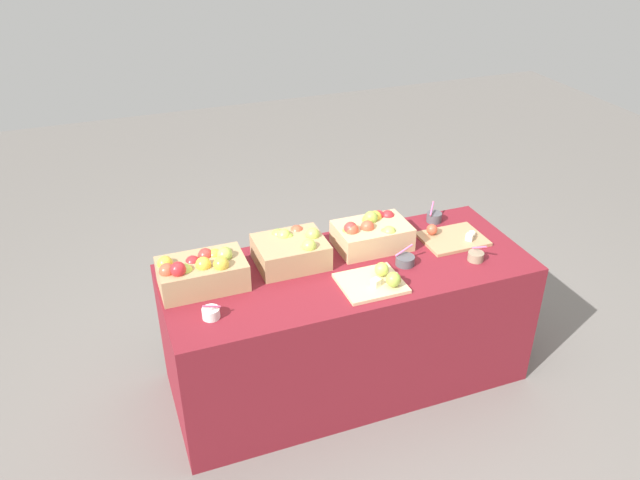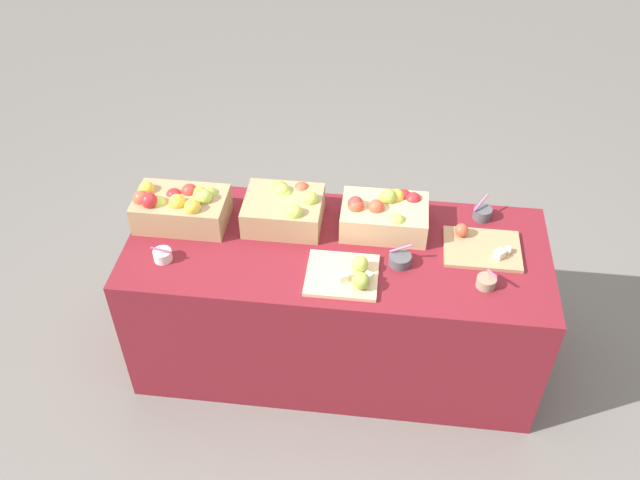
{
  "view_description": "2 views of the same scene",
  "coord_description": "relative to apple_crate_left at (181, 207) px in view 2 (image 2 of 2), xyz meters",
  "views": [
    {
      "loc": [
        -1.11,
        -2.53,
        2.5
      ],
      "look_at": [
        -0.14,
        0.04,
        0.9
      ],
      "focal_mm": 35.82,
      "sensor_mm": 36.0,
      "label": 1
    },
    {
      "loc": [
        0.19,
        -2.27,
        2.81
      ],
      "look_at": [
        -0.07,
        -0.04,
        0.81
      ],
      "focal_mm": 38.49,
      "sensor_mm": 36.0,
      "label": 2
    }
  ],
  "objects": [
    {
      "name": "sample_bowl_far",
      "position": [
        1.01,
        -0.17,
        -0.06
      ],
      "size": [
        0.1,
        0.1,
        0.1
      ],
      "color": "#4C4C51",
      "rests_on": "table"
    },
    {
      "name": "cutting_board_back",
      "position": [
        1.37,
        -0.03,
        -0.07
      ],
      "size": [
        0.34,
        0.26,
        0.08
      ],
      "color": "tan",
      "rests_on": "table"
    },
    {
      "name": "apple_crate_middle",
      "position": [
        0.47,
        0.06,
        -0.01
      ],
      "size": [
        0.35,
        0.29,
        0.18
      ],
      "color": "tan",
      "rests_on": "table"
    },
    {
      "name": "table",
      "position": [
        0.73,
        -0.09,
        -0.46
      ],
      "size": [
        1.9,
        0.76,
        0.74
      ],
      "primitive_type": "cube",
      "color": "maroon",
      "rests_on": "ground_plane"
    },
    {
      "name": "apple_crate_right",
      "position": [
        0.93,
        0.06,
        -0.01
      ],
      "size": [
        0.39,
        0.26,
        0.18
      ],
      "color": "tan",
      "rests_on": "table"
    },
    {
      "name": "sample_bowl_mid",
      "position": [
        1.39,
        0.19,
        -0.06
      ],
      "size": [
        0.09,
        0.1,
        0.11
      ],
      "color": "#4C4C51",
      "rests_on": "table"
    },
    {
      "name": "sample_bowl_extra",
      "position": [
        -0.02,
        -0.26,
        -0.06
      ],
      "size": [
        0.09,
        0.08,
        0.09
      ],
      "color": "silver",
      "rests_on": "table"
    },
    {
      "name": "ground_plane",
      "position": [
        0.73,
        -0.09,
        -0.83
      ],
      "size": [
        10.0,
        10.0,
        0.0
      ],
      "primitive_type": "plane",
      "color": "slate"
    },
    {
      "name": "apple_crate_left",
      "position": [
        0.0,
        0.0,
        0.0
      ],
      "size": [
        0.42,
        0.26,
        0.2
      ],
      "color": "tan",
      "rests_on": "table"
    },
    {
      "name": "sample_bowl_near",
      "position": [
        1.38,
        -0.26,
        -0.06
      ],
      "size": [
        0.08,
        0.1,
        0.1
      ],
      "color": "gray",
      "rests_on": "table"
    },
    {
      "name": "cutting_board_front",
      "position": [
        0.8,
        -0.29,
        -0.06
      ],
      "size": [
        0.31,
        0.27,
        0.09
      ],
      "color": "#D1B284",
      "rests_on": "table"
    }
  ]
}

